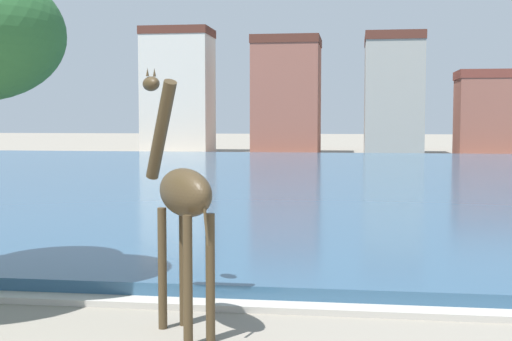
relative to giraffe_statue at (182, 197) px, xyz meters
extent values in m
cube|color=#2D5170|center=(0.68, 27.05, -2.02)|extent=(90.58, 50.60, 0.37)
cube|color=#ADA89E|center=(0.68, 1.50, -2.14)|extent=(90.58, 0.50, 0.12)
cylinder|color=#42331E|center=(-0.38, 0.18, -1.20)|extent=(0.15, 0.15, 2.00)
cylinder|color=#42331E|center=(-0.08, 0.41, -1.20)|extent=(0.15, 0.15, 2.00)
cylinder|color=#42331E|center=(0.24, -0.61, -1.20)|extent=(0.15, 0.15, 2.00)
cylinder|color=#42331E|center=(0.54, -0.38, -1.20)|extent=(0.15, 0.15, 2.00)
ellipsoid|color=#42331E|center=(0.08, -0.10, 0.08)|extent=(1.41, 1.57, 0.76)
cylinder|color=#42331E|center=(-0.51, 0.66, 1.04)|extent=(0.81, 0.96, 1.71)
ellipsoid|color=#42331E|center=(-0.78, 1.00, 1.84)|extent=(0.49, 0.53, 0.25)
cone|color=#42331E|center=(-0.83, 0.96, 2.04)|extent=(0.05, 0.05, 0.15)
cone|color=#42331E|center=(-0.73, 1.04, 2.04)|extent=(0.05, 0.05, 0.15)
cylinder|color=#42331E|center=(0.53, -0.68, -0.24)|extent=(0.17, 0.20, 0.81)
cube|color=beige|center=(-14.95, 58.33, 3.59)|extent=(6.64, 5.14, 11.59)
cube|color=#51281E|center=(-14.95, 58.33, 9.79)|extent=(6.77, 5.25, 0.80)
cube|color=#8E5142|center=(-3.88, 57.05, 2.99)|extent=(6.29, 6.18, 10.37)
cube|color=#51281E|center=(-3.88, 57.05, 8.57)|extent=(6.41, 6.31, 0.80)
cube|color=gray|center=(6.14, 56.09, 2.98)|extent=(5.20, 7.58, 10.36)
cube|color=#51281E|center=(6.14, 56.09, 8.56)|extent=(5.30, 7.73, 0.80)
cube|color=#8E5142|center=(16.53, 57.03, 1.32)|extent=(8.92, 5.05, 7.03)
cube|color=brown|center=(16.53, 57.03, 5.23)|extent=(9.10, 5.15, 0.80)
camera|label=1|loc=(2.72, -10.82, 1.25)|focal=49.38mm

